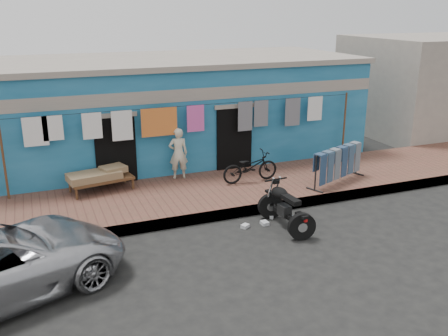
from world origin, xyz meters
The scene contains 14 objects.
ground centered at (0.00, 0.00, 0.00)m, with size 80.00×80.00×0.00m, color black.
sidewalk centered at (0.00, 3.00, 0.12)m, with size 28.00×3.00×0.25m, color brown.
curb centered at (0.00, 1.55, 0.12)m, with size 28.00×0.10×0.25m, color gray.
building centered at (0.00, 6.99, 1.69)m, with size 12.20×5.20×3.36m.
neighbor_right centered at (11.00, 7.00, 1.90)m, with size 6.00×5.00×3.80m, color #9E9384.
clothesline centered at (-0.33, 4.25, 1.83)m, with size 10.06×0.06×2.10m.
seated_person centered at (-0.51, 4.20, 0.98)m, with size 0.52×0.35×1.46m, color beige.
bicycle centered at (1.25, 3.19, 0.77)m, with size 0.57×1.61×1.04m, color black.
motorcycle centered at (0.96, 0.56, 0.54)m, with size 0.71×1.70×1.07m, color black, non-canonical shape.
charpoy centered at (-2.70, 3.99, 0.54)m, with size 1.82×1.09×0.58m, color brown, non-canonical shape.
jeans_rack centered at (3.47, 2.27, 0.76)m, with size 2.12×1.21×1.02m, color black, non-canonical shape.
litter_a centered at (0.11, 0.93, 0.04)m, with size 0.18×0.14×0.08m, color silver.
litter_b centered at (0.93, 1.20, 0.04)m, with size 0.15×0.12×0.08m, color silver.
litter_c centered at (0.60, 0.92, 0.04)m, with size 0.20×0.16×0.08m, color silver.
Camera 1 is at (-4.24, -8.77, 4.89)m, focal length 40.00 mm.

